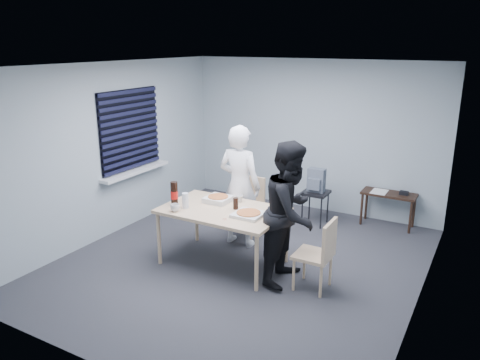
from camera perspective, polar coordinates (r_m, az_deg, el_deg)
The scene contains 19 objects.
room at distance 7.53m, azimuth -13.03°, elevation 5.16°, with size 5.00×5.00×5.00m.
dining_table at distance 6.15m, azimuth -2.10°, elevation -4.07°, with size 1.58×1.00×0.77m.
chair_far at distance 7.19m, azimuth 1.16°, elevation -2.63°, with size 0.42×0.42×0.89m.
chair_right at distance 5.65m, azimuth 9.76°, elevation -8.46°, with size 0.42×0.42×0.89m.
person_white at distance 6.70m, azimuth -0.03°, elevation -0.72°, with size 0.65×0.42×1.77m, color white.
person_black at distance 5.71m, azimuth 6.21°, elevation -3.98°, with size 0.86×0.47×1.77m, color black.
side_table at distance 7.83m, azimuth 17.68°, elevation -2.06°, with size 0.84×0.37×0.56m.
stool at distance 7.66m, azimuth 9.19°, elevation -2.16°, with size 0.40×0.40×0.55m.
backpack at distance 7.56m, azimuth 9.26°, elevation -0.06°, with size 0.27×0.20×0.38m.
pizza_box_a at distance 6.39m, azimuth -2.68°, elevation -2.32°, with size 0.33×0.33×0.08m.
pizza_box_b at distance 5.89m, azimuth 1.05°, elevation -4.18°, with size 0.36×0.36×0.05m.
mug_a at distance 6.09m, azimuth -7.93°, elevation -3.37°, with size 0.12×0.12×0.10m, color silver.
mug_b at distance 6.38m, azimuth -0.07°, elevation -2.27°, with size 0.10×0.10×0.09m, color silver.
cola_glass at distance 6.10m, azimuth -0.54°, elevation -2.88°, with size 0.07×0.07×0.15m, color black.
soda_bottle at distance 6.31m, azimuth -8.02°, elevation -1.67°, with size 0.10×0.10×0.32m.
plastic_cups at distance 6.17m, azimuth -6.68°, elevation -2.51°, with size 0.09×0.09×0.20m, color silver.
rubber_band at distance 5.79m, azimuth -1.88°, elevation -4.79°, with size 0.05×0.05×0.00m, color red.
papers at distance 7.81m, azimuth 16.62°, elevation -1.36°, with size 0.24×0.32×0.01m, color white.
black_box at distance 7.78m, azimuth 19.35°, elevation -1.50°, with size 0.13×0.09×0.06m, color black.
Camera 1 is at (2.80, -5.04, 2.89)m, focal length 35.00 mm.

